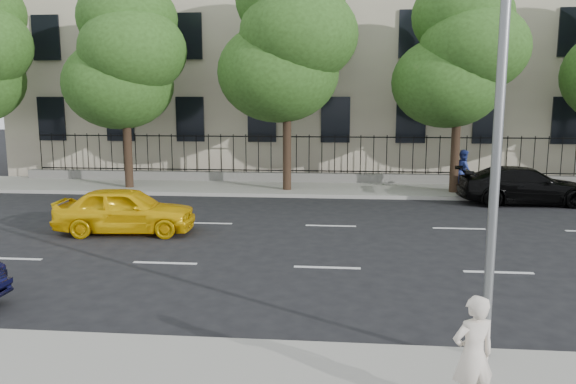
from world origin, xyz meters
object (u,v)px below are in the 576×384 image
object	(u,v)px
street_light	(495,20)
yellow_taxi	(126,210)
black_sedan	(524,186)
woman_near	(473,356)

from	to	relation	value
street_light	yellow_taxi	bearing A→B (deg)	140.00
yellow_taxi	black_sedan	distance (m)	14.74
street_light	black_sedan	xyz separation A→B (m)	(4.82, 13.27, -4.43)
yellow_taxi	black_sedan	size ratio (longest dim) A/B	0.83
black_sedan	woman_near	distance (m)	16.35
street_light	black_sedan	size ratio (longest dim) A/B	1.63
woman_near	street_light	bearing A→B (deg)	-123.70
black_sedan	woman_near	size ratio (longest dim) A/B	3.21
street_light	woman_near	world-z (taller)	street_light
yellow_taxi	black_sedan	world-z (taller)	black_sedan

